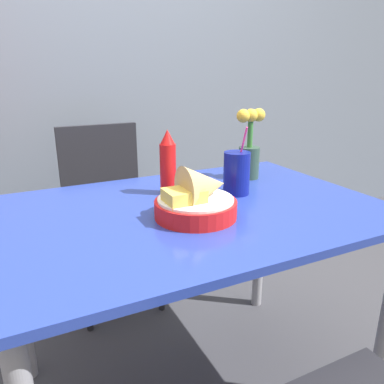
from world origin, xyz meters
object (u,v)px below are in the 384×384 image
(food_basket, at_px, (198,199))
(flower_vase, at_px, (250,147))
(drink_cup, at_px, (237,174))
(chair_far_window, at_px, (106,198))
(ketchup_bottle, at_px, (168,163))

(food_basket, bearing_deg, flower_vase, 37.40)
(drink_cup, xyz_separation_m, flower_vase, (0.16, 0.15, 0.06))
(food_basket, relative_size, flower_vase, 0.89)
(chair_far_window, xyz_separation_m, food_basket, (0.08, -0.88, 0.26))
(drink_cup, bearing_deg, flower_vase, 44.16)
(chair_far_window, relative_size, drink_cup, 3.77)
(food_basket, relative_size, ketchup_bottle, 1.08)
(food_basket, xyz_separation_m, flower_vase, (0.38, 0.29, 0.07))
(food_basket, bearing_deg, chair_far_window, 94.89)
(food_basket, xyz_separation_m, ketchup_bottle, (0.01, 0.24, 0.05))
(chair_far_window, bearing_deg, drink_cup, -68.35)
(flower_vase, bearing_deg, food_basket, -142.60)
(food_basket, distance_m, flower_vase, 0.48)
(chair_far_window, height_order, food_basket, same)
(food_basket, relative_size, drink_cup, 1.03)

